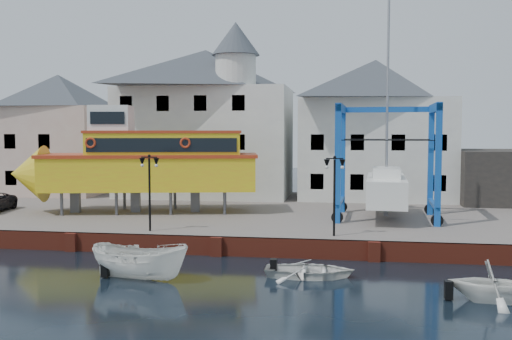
# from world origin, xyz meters

# --- Properties ---
(ground) EXTENTS (140.00, 140.00, 0.00)m
(ground) POSITION_xyz_m (0.00, 0.00, 0.00)
(ground) COLOR black
(ground) RESTS_ON ground
(hardstanding) EXTENTS (44.00, 22.00, 1.00)m
(hardstanding) POSITION_xyz_m (0.00, 11.00, 0.50)
(hardstanding) COLOR #5F5651
(hardstanding) RESTS_ON ground
(quay_wall) EXTENTS (44.00, 0.47, 1.00)m
(quay_wall) POSITION_xyz_m (-0.00, 0.10, 0.50)
(quay_wall) COLOR maroon
(quay_wall) RESTS_ON ground
(building_pink) EXTENTS (8.00, 7.00, 10.30)m
(building_pink) POSITION_xyz_m (-18.00, 18.00, 6.15)
(building_pink) COLOR #C49D8F
(building_pink) RESTS_ON hardstanding
(building_white_main) EXTENTS (14.00, 8.30, 14.00)m
(building_white_main) POSITION_xyz_m (-4.87, 18.39, 7.34)
(building_white_main) COLOR silver
(building_white_main) RESTS_ON hardstanding
(building_white_right) EXTENTS (12.00, 8.00, 11.20)m
(building_white_right) POSITION_xyz_m (9.00, 19.00, 6.60)
(building_white_right) COLOR silver
(building_white_right) RESTS_ON hardstanding
(shed_dark) EXTENTS (8.00, 7.00, 4.00)m
(shed_dark) POSITION_xyz_m (19.00, 17.00, 3.00)
(shed_dark) COLOR black
(shed_dark) RESTS_ON hardstanding
(lamp_post_left) EXTENTS (1.12, 0.32, 4.20)m
(lamp_post_left) POSITION_xyz_m (-4.00, 1.20, 4.17)
(lamp_post_left) COLOR black
(lamp_post_left) RESTS_ON hardstanding
(lamp_post_right) EXTENTS (1.12, 0.32, 4.20)m
(lamp_post_right) POSITION_xyz_m (6.00, 1.20, 4.17)
(lamp_post_right) COLOR black
(lamp_post_right) RESTS_ON hardstanding
(tour_boat) EXTENTS (16.83, 6.98, 7.14)m
(tour_boat) POSITION_xyz_m (-7.33, 8.02, 4.37)
(tour_boat) COLOR #59595E
(tour_boat) RESTS_ON hardstanding
(travel_lift) EXTENTS (6.67, 9.17, 13.67)m
(travel_lift) POSITION_xyz_m (9.15, 8.38, 3.28)
(travel_lift) COLOR #0E5BA2
(travel_lift) RESTS_ON hardstanding
(motorboat_a) EXTENTS (4.87, 2.49, 1.79)m
(motorboat_a) POSITION_xyz_m (-2.33, -4.99, 0.00)
(motorboat_a) COLOR white
(motorboat_a) RESTS_ON ground
(motorboat_b) EXTENTS (4.03, 2.93, 0.82)m
(motorboat_b) POSITION_xyz_m (5.00, -3.51, 0.00)
(motorboat_b) COLOR white
(motorboat_b) RESTS_ON ground
(motorboat_c) EXTENTS (3.46, 3.06, 1.70)m
(motorboat_c) POSITION_xyz_m (12.07, -6.18, 0.00)
(motorboat_c) COLOR white
(motorboat_c) RESTS_ON ground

